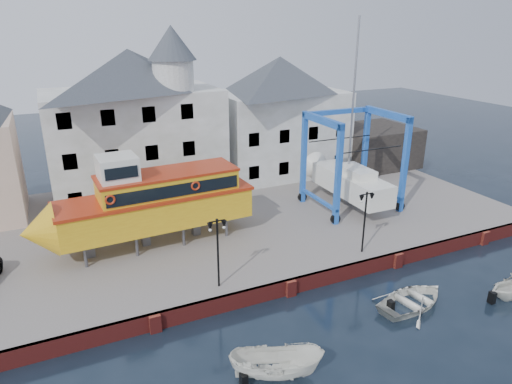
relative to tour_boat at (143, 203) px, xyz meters
name	(u,v)px	position (x,y,z in m)	size (l,w,h in m)	color
ground	(290,295)	(6.64, -8.12, -4.02)	(140.00, 140.00, 0.00)	black
hardstanding	(224,219)	(6.64, 2.88, -3.52)	(44.00, 22.00, 1.00)	slate
quay_wall	(289,287)	(6.64, -8.02, -3.52)	(44.00, 0.47, 1.00)	maroon
building_white_main	(136,122)	(1.77, 10.27, 3.32)	(14.00, 8.30, 14.00)	#B6B8AB
building_white_right	(279,116)	(15.64, 10.87, 2.58)	(12.00, 8.00, 11.20)	#B6B8AB
shed_dark	(372,146)	(25.64, 8.88, -1.02)	(8.00, 7.00, 4.00)	black
lamp_post_left	(217,236)	(2.64, -6.92, 0.16)	(1.12, 0.32, 4.20)	black
lamp_post_right	(366,207)	(12.64, -6.92, 0.16)	(1.12, 0.32, 4.20)	black
tour_boat	(143,203)	(0.00, 0.00, 0.00)	(14.86, 4.22, 6.40)	#59595E
travel_lift	(345,175)	(16.64, 0.90, -0.58)	(6.90, 9.72, 14.64)	#1047A3
motorboat_a	(276,377)	(2.86, -13.69, -4.02)	(1.61, 4.28, 1.65)	white
motorboat_b	(412,305)	(12.46, -11.96, -4.02)	(3.32, 4.65, 0.96)	white
motorboat_c	(510,297)	(18.31, -13.69, -4.02)	(2.74, 3.18, 1.67)	white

